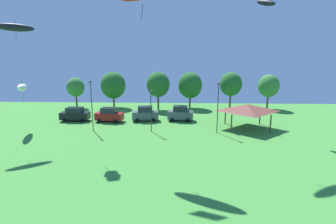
% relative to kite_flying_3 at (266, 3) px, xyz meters
% --- Properties ---
extents(kite_flying_3, '(2.30, 3.54, 1.61)m').
position_rel_kite_flying_3_xyz_m(kite_flying_3, '(0.00, 0.00, 0.00)').
color(kite_flying_3, black).
extents(kite_flying_5, '(2.66, 4.73, 2.96)m').
position_rel_kite_flying_3_xyz_m(kite_flying_5, '(-33.40, -2.57, -11.30)').
color(kite_flying_5, white).
extents(kite_flying_6, '(4.04, 3.07, 2.68)m').
position_rel_kite_flying_3_xyz_m(kite_flying_6, '(-31.13, -6.38, -3.70)').
color(kite_flying_6, black).
extents(parked_car_leftmost, '(4.64, 2.05, 2.28)m').
position_rel_kite_flying_3_xyz_m(parked_car_leftmost, '(-28.62, 3.20, -16.39)').
color(parked_car_leftmost, black).
rests_on(parked_car_leftmost, ground).
extents(parked_car_second_from_left, '(4.63, 2.39, 2.31)m').
position_rel_kite_flying_3_xyz_m(parked_car_second_from_left, '(-22.85, 2.92, -16.38)').
color(parked_car_second_from_left, maroon).
rests_on(parked_car_second_from_left, ground).
extents(parked_car_third_from_left, '(4.38, 2.28, 2.46)m').
position_rel_kite_flying_3_xyz_m(parked_car_third_from_left, '(-17.08, 3.65, -16.32)').
color(parked_car_third_from_left, '#4C5156').
rests_on(parked_car_third_from_left, ground).
extents(parked_car_rightmost_in_row, '(4.26, 2.23, 2.52)m').
position_rel_kite_flying_3_xyz_m(parked_car_rightmost_in_row, '(-11.30, 3.97, -16.29)').
color(parked_car_rightmost_in_row, '#4C5156').
rests_on(parked_car_rightmost_in_row, ground).
extents(park_pavilion, '(6.97, 6.15, 3.60)m').
position_rel_kite_flying_3_xyz_m(park_pavilion, '(-1.58, -0.11, -14.44)').
color(park_pavilion, brown).
rests_on(park_pavilion, ground).
extents(light_post_0, '(0.36, 0.20, 5.96)m').
position_rel_kite_flying_3_xyz_m(light_post_0, '(-15.49, -2.45, -14.14)').
color(light_post_0, '#2D2D33').
rests_on(light_post_0, ground).
extents(light_post_1, '(0.36, 0.20, 6.97)m').
position_rel_kite_flying_3_xyz_m(light_post_1, '(-6.27, -2.63, -13.63)').
color(light_post_1, '#2D2D33').
rests_on(light_post_1, ground).
extents(light_post_2, '(0.36, 0.20, 7.13)m').
position_rel_kite_flying_3_xyz_m(light_post_2, '(-23.85, -2.36, -13.55)').
color(light_post_2, '#2D2D33').
rests_on(light_post_2, ground).
extents(treeline_tree_0, '(3.53, 3.53, 6.17)m').
position_rel_kite_flying_3_xyz_m(treeline_tree_0, '(-32.59, 14.30, -13.31)').
color(treeline_tree_0, brown).
rests_on(treeline_tree_0, ground).
extents(treeline_tree_1, '(5.00, 5.00, 7.34)m').
position_rel_kite_flying_3_xyz_m(treeline_tree_1, '(-24.96, 14.79, -12.94)').
color(treeline_tree_1, brown).
rests_on(treeline_tree_1, ground).
extents(treeline_tree_2, '(4.48, 4.48, 7.49)m').
position_rel_kite_flying_3_xyz_m(treeline_tree_2, '(-15.61, 12.74, -12.51)').
color(treeline_tree_2, brown).
rests_on(treeline_tree_2, ground).
extents(treeline_tree_3, '(4.80, 4.80, 7.29)m').
position_rel_kite_flying_3_xyz_m(treeline_tree_3, '(-9.29, 14.87, -12.88)').
color(treeline_tree_3, brown).
rests_on(treeline_tree_3, ground).
extents(treeline_tree_4, '(4.30, 4.30, 7.35)m').
position_rel_kite_flying_3_xyz_m(treeline_tree_4, '(-1.26, 14.21, -12.56)').
color(treeline_tree_4, brown).
rests_on(treeline_tree_4, ground).
extents(treeline_tree_5, '(4.09, 4.09, 6.88)m').
position_rel_kite_flying_3_xyz_m(treeline_tree_5, '(6.31, 14.61, -12.90)').
color(treeline_tree_5, brown).
rests_on(treeline_tree_5, ground).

